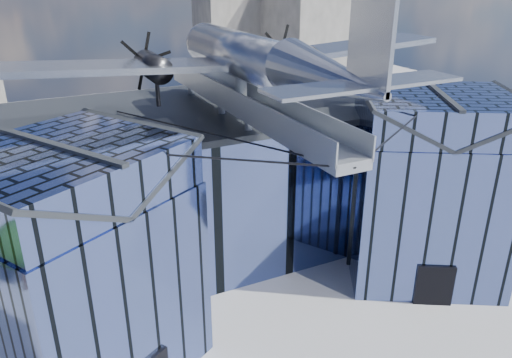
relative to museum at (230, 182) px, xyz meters
name	(u,v)px	position (x,y,z in m)	size (l,w,h in m)	color
ground_plane	(271,300)	(0.00, -5.82, -5.54)	(120.00, 120.00, 0.00)	gray
museum	(230,182)	(0.00, 0.00, 0.00)	(32.88, 24.50, 17.60)	#4A5B97
bg_towers	(111,35)	(1.45, 44.67, 4.47)	(77.00, 24.50, 26.00)	gray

